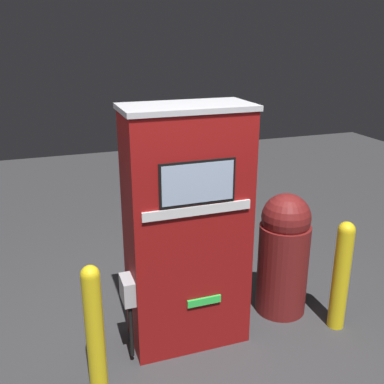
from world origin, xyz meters
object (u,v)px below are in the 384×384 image
safety_bollard (94,327)px  safety_bollard_far (341,273)px  trash_bin (284,253)px  gas_pump (187,230)px

safety_bollard → safety_bollard_far: (2.13, 0.07, -0.00)m
safety_bollard → trash_bin: trash_bin is taller
trash_bin → safety_bollard_far: trash_bin is taller
safety_bollard_far → trash_bin: bearing=130.4°
gas_pump → trash_bin: gas_pump is taller
trash_bin → safety_bollard_far: size_ratio=1.15×
safety_bollard → trash_bin: size_ratio=0.88×
gas_pump → safety_bollard: bearing=-155.9°
safety_bollard_far → safety_bollard: bearing=-178.2°
gas_pump → trash_bin: size_ratio=1.73×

